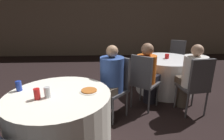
% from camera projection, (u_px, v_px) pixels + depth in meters
% --- Properties ---
extents(ground_plane, '(16.00, 16.00, 0.00)m').
position_uv_depth(ground_plane, '(57.00, 139.00, 2.36)').
color(ground_plane, black).
extents(wall_back, '(16.00, 0.06, 2.80)m').
position_uv_depth(wall_back, '(86.00, 21.00, 6.89)').
color(wall_back, gray).
rests_on(wall_back, ground_plane).
extents(table_near, '(1.22, 1.22, 0.72)m').
position_uv_depth(table_near, '(61.00, 121.00, 2.12)').
color(table_near, white).
rests_on(table_near, ground_plane).
extents(table_far, '(1.23, 1.23, 0.72)m').
position_uv_depth(table_far, '(165.00, 75.00, 3.80)').
color(table_far, silver).
rests_on(table_far, ground_plane).
extents(chair_near_northeast, '(0.57, 0.57, 0.97)m').
position_uv_depth(chair_near_northeast, '(116.00, 82.00, 2.79)').
color(chair_near_northeast, '#47474C').
rests_on(chair_near_northeast, ground_plane).
extents(chair_far_northeast, '(0.56, 0.56, 0.97)m').
position_uv_depth(chair_far_northeast, '(176.00, 56.00, 4.58)').
color(chair_far_northeast, '#47474C').
rests_on(chair_far_northeast, ground_plane).
extents(chair_far_southwest, '(0.56, 0.56, 0.97)m').
position_uv_depth(chair_far_southwest, '(143.00, 78.00, 2.96)').
color(chair_far_southwest, '#47474C').
rests_on(chair_far_southwest, ground_plane).
extents(chair_far_south, '(0.45, 0.45, 0.97)m').
position_uv_depth(chair_far_south, '(197.00, 82.00, 2.77)').
color(chair_far_south, '#47474C').
rests_on(chair_far_south, ground_plane).
extents(person_blue_shirt, '(0.49, 0.49, 1.18)m').
position_uv_depth(person_blue_shirt, '(109.00, 83.00, 2.66)').
color(person_blue_shirt, '#4C4238').
rests_on(person_blue_shirt, ground_plane).
extents(person_white_shirt, '(0.39, 0.52, 1.17)m').
position_uv_depth(person_white_shirt, '(191.00, 77.00, 2.91)').
color(person_white_shirt, '#4C4238').
rests_on(person_white_shirt, ground_plane).
extents(person_orange_shirt, '(0.47, 0.48, 1.16)m').
position_uv_depth(person_orange_shirt, '(148.00, 75.00, 3.08)').
color(person_orange_shirt, black).
rests_on(person_orange_shirt, ground_plane).
extents(pizza_plate_near, '(0.24, 0.24, 0.02)m').
position_uv_depth(pizza_plate_near, '(89.00, 91.00, 2.09)').
color(pizza_plate_near, white).
rests_on(pizza_plate_near, table_near).
extents(soda_can_red, '(0.07, 0.07, 0.12)m').
position_uv_depth(soda_can_red, '(37.00, 94.00, 1.88)').
color(soda_can_red, red).
rests_on(soda_can_red, table_near).
extents(soda_can_blue, '(0.07, 0.07, 0.12)m').
position_uv_depth(soda_can_blue, '(19.00, 86.00, 2.09)').
color(soda_can_blue, '#1E38A5').
rests_on(soda_can_blue, table_near).
extents(soda_can_silver, '(0.07, 0.07, 0.12)m').
position_uv_depth(soda_can_silver, '(47.00, 92.00, 1.92)').
color(soda_can_silver, silver).
rests_on(soda_can_silver, table_near).
extents(cup_far, '(0.08, 0.08, 0.10)m').
position_uv_depth(cup_far, '(167.00, 56.00, 3.67)').
color(cup_far, red).
rests_on(cup_far, table_far).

